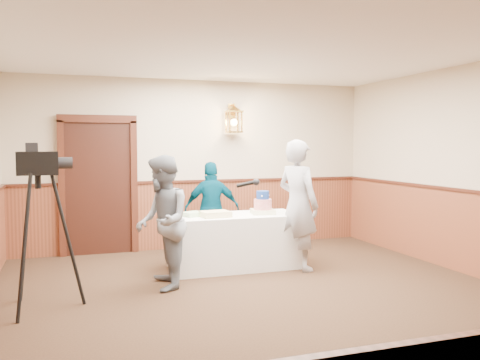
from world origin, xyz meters
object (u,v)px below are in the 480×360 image
object	(u,v)px
display_table	(235,241)
tv_camera_rig	(40,239)
sheet_cake_green	(193,214)
baker	(298,205)
assistant_p	(212,209)
interviewer	(162,222)
tiered_cake	(263,205)
sheet_cake_yellow	(215,214)

from	to	relation	value
display_table	tv_camera_rig	distance (m)	2.75
sheet_cake_green	baker	bearing A→B (deg)	-16.36
sheet_cake_green	assistant_p	xyz separation A→B (m)	(0.50, 0.85, -0.05)
interviewer	assistant_p	world-z (taller)	interviewer
display_table	baker	distance (m)	1.02
tiered_cake	sheet_cake_green	size ratio (longest dim) A/B	1.39
interviewer	tiered_cake	bearing A→B (deg)	118.29
display_table	baker	bearing A→B (deg)	-26.01
sheet_cake_yellow	interviewer	distance (m)	1.01
display_table	sheet_cake_yellow	xyz separation A→B (m)	(-0.33, -0.13, 0.41)
tv_camera_rig	tiered_cake	bearing A→B (deg)	16.66
tiered_cake	baker	distance (m)	0.51
sheet_cake_yellow	baker	world-z (taller)	baker
sheet_cake_green	tv_camera_rig	bearing A→B (deg)	-150.11
tiered_cake	tv_camera_rig	size ratio (longest dim) A/B	0.22
interviewer	tv_camera_rig	size ratio (longest dim) A/B	0.97
sheet_cake_green	assistant_p	distance (m)	0.99
baker	tv_camera_rig	size ratio (longest dim) A/B	1.08
tiered_cake	sheet_cake_green	world-z (taller)	tiered_cake
interviewer	assistant_p	bearing A→B (deg)	151.43
tiered_cake	tv_camera_rig	distance (m)	3.07
tiered_cake	assistant_p	distance (m)	1.06
tiered_cake	interviewer	distance (m)	1.68
tiered_cake	sheet_cake_yellow	size ratio (longest dim) A/B	0.96
display_table	sheet_cake_yellow	world-z (taller)	sheet_cake_yellow
display_table	assistant_p	distance (m)	0.95
display_table	interviewer	distance (m)	1.42
sheet_cake_green	tv_camera_rig	size ratio (longest dim) A/B	0.16
sheet_cake_yellow	tv_camera_rig	xyz separation A→B (m)	(-2.17, -0.94, -0.04)
sheet_cake_green	interviewer	bearing A→B (deg)	-126.65
interviewer	tv_camera_rig	world-z (taller)	tv_camera_rig
sheet_cake_green	baker	world-z (taller)	baker
tiered_cake	assistant_p	size ratio (longest dim) A/B	0.25
display_table	tv_camera_rig	size ratio (longest dim) A/B	1.09
sheet_cake_yellow	baker	bearing A→B (deg)	-12.65
display_table	baker	world-z (taller)	baker
sheet_cake_green	assistant_p	world-z (taller)	assistant_p
display_table	tv_camera_rig	xyz separation A→B (m)	(-2.50, -1.07, 0.37)
assistant_p	tv_camera_rig	xyz separation A→B (m)	(-2.41, -1.95, 0.01)
baker	sheet_cake_yellow	bearing A→B (deg)	53.02
sheet_cake_yellow	tv_camera_rig	distance (m)	2.37
sheet_cake_green	tv_camera_rig	xyz separation A→B (m)	(-1.90, -1.09, -0.04)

